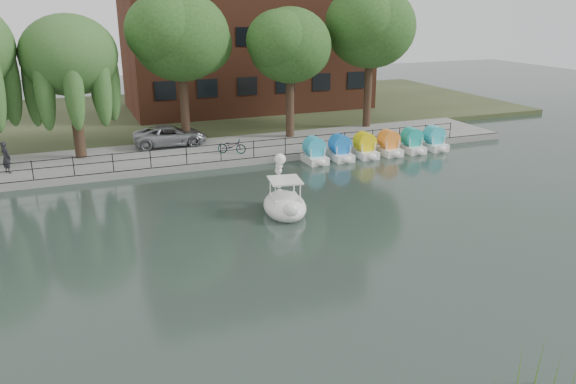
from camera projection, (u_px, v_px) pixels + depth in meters
ground_plane at (315, 258)px, 20.97m from camera, size 120.00×120.00×0.00m
promenade at (210, 152)px, 34.99m from camera, size 40.00×6.00×0.40m
kerb at (222, 164)px, 32.40m from camera, size 40.00×0.25×0.40m
land_strip at (169, 114)px, 47.32m from camera, size 60.00×22.00×0.36m
railing at (221, 148)px, 32.27m from camera, size 32.00×0.05×1.00m
willow_mid at (69, 56)px, 31.31m from camera, size 5.32×5.32×8.15m
broadleaf_center at (181, 37)px, 34.21m from camera, size 6.00×6.00×9.25m
broadleaf_right at (290, 46)px, 36.43m from camera, size 5.40×5.40×8.32m
broadleaf_far at (371, 28)px, 39.26m from camera, size 6.30×6.30×9.71m
minivan at (170, 134)px, 35.69m from camera, size 2.64×5.39×1.47m
bicycle at (232, 145)px, 33.83m from camera, size 1.34×1.80×1.00m
pedestrian at (6, 155)px, 29.79m from camera, size 0.81×0.86×1.98m
swan_boat at (284, 201)px, 25.35m from camera, size 2.34×3.26×2.54m
pedal_boat_row at (377, 146)px, 34.84m from camera, size 9.65×1.70×1.40m
reed_bank at (560, 384)px, 13.12m from camera, size 24.00×2.40×1.20m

